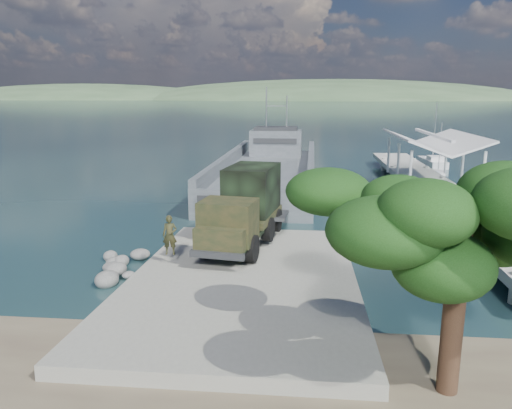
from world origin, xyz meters
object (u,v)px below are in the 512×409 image
object	(u,v)px
landing_craft	(269,176)
military_truck	(245,207)
sailboat_far	(433,163)
overhang_tree	(439,214)
soldier	(170,243)
sailboat_near	(438,176)
pier	(433,180)

from	to	relation	value
landing_craft	military_truck	xyz separation A→B (m)	(0.17, -20.21, 1.69)
sailboat_far	overhang_tree	xyz separation A→B (m)	(-11.54, -46.99, 4.97)
military_truck	soldier	bearing A→B (deg)	-122.90
landing_craft	overhang_tree	distance (m)	33.97
soldier	overhang_tree	bearing A→B (deg)	-48.30
soldier	sailboat_far	distance (m)	43.55
landing_craft	soldier	bearing A→B (deg)	-96.37
sailboat_far	overhang_tree	distance (m)	48.64
sailboat_near	overhang_tree	size ratio (longest dim) A/B	0.78
soldier	overhang_tree	world-z (taller)	overhang_tree
pier	sailboat_far	xyz separation A→B (m)	(4.75, 19.36, -1.19)
soldier	pier	bearing A→B (deg)	42.04
soldier	military_truck	bearing A→B (deg)	42.43
soldier	sailboat_far	bearing A→B (deg)	54.62
overhang_tree	soldier	bearing A→B (deg)	137.48
military_truck	sailboat_far	distance (m)	38.90
soldier	sailboat_far	world-z (taller)	sailboat_far
landing_craft	soldier	distance (m)	24.00
soldier	sailboat_far	xyz separation A→B (m)	(21.51, 37.85, -1.05)
landing_craft	pier	bearing A→B (deg)	-20.27
soldier	sailboat_near	size ratio (longest dim) A/B	0.33
sailboat_far	sailboat_near	bearing A→B (deg)	-104.11
soldier	sailboat_near	distance (m)	34.76
pier	military_truck	bearing A→B (deg)	-132.28
landing_craft	military_truck	distance (m)	20.29
pier	sailboat_far	distance (m)	19.97
sailboat_near	sailboat_far	world-z (taller)	sailboat_far
pier	landing_craft	xyz separation A→B (m)	(-13.72, 5.31, -0.79)
landing_craft	sailboat_near	bearing A→B (deg)	16.80
sailboat_near	sailboat_far	size ratio (longest dim) A/B	0.76
military_truck	overhang_tree	size ratio (longest dim) A/B	1.21
sailboat_far	soldier	bearing A→B (deg)	-123.10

